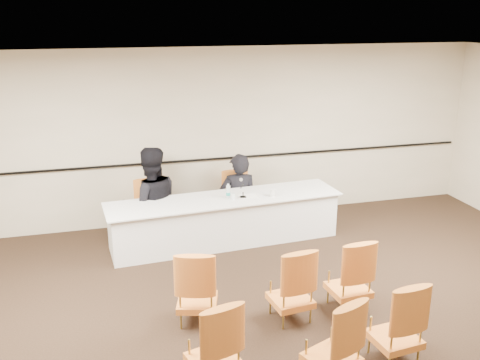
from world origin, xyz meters
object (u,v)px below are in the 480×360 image
at_px(microphone, 243,189).
at_px(aud_chair_front_right, 349,273).
at_px(panelist_second, 151,206).
at_px(aud_chair_back_mid, 333,339).
at_px(panelist_main, 239,204).
at_px(drinking_glass, 233,196).
at_px(panelist_main_chair, 239,200).
at_px(aud_chair_back_left, 213,341).
at_px(aud_chair_front_mid, 291,283).
at_px(aud_chair_back_right, 396,320).
at_px(water_bottle, 228,191).
at_px(coffee_cup, 272,193).
at_px(panelist_second_chair, 151,210).
at_px(aud_chair_front_left, 197,285).

relative_size(microphone, aud_chair_front_right, 0.30).
height_order(panelist_second, aud_chair_back_mid, panelist_second).
xyz_separation_m(panelist_main, drinking_glass, (-0.27, -0.68, 0.39)).
height_order(panelist_main_chair, aud_chair_back_left, same).
bearing_deg(aud_chair_front_mid, aud_chair_back_right, -59.39).
bearing_deg(drinking_glass, microphone, 15.16).
distance_m(water_bottle, drinking_glass, 0.13).
bearing_deg(aud_chair_back_left, panelist_main_chair, 57.01).
bearing_deg(panelist_second, water_bottle, 153.58).
relative_size(panelist_main, microphone, 6.31).
xyz_separation_m(panelist_main_chair, panelist_second, (-1.49, -0.11, 0.07)).
bearing_deg(panelist_main_chair, aud_chair_back_right, -85.18).
bearing_deg(aud_chair_back_mid, panelist_main_chair, 65.94).
bearing_deg(drinking_glass, aud_chair_back_mid, -88.15).
xyz_separation_m(panelist_second, coffee_cup, (1.86, -0.60, 0.26)).
xyz_separation_m(panelist_second_chair, microphone, (1.39, -0.53, 0.41)).
bearing_deg(coffee_cup, panelist_second_chair, 162.09).
bearing_deg(aud_chair_back_left, aud_chair_front_left, 72.74).
distance_m(coffee_cup, aud_chair_back_right, 3.33).
relative_size(microphone, aud_chair_back_right, 0.30).
bearing_deg(panelist_second, aud_chair_front_mid, 110.63).
xyz_separation_m(coffee_cup, aud_chair_back_left, (-1.67, -3.17, -0.33)).
xyz_separation_m(aud_chair_back_mid, aud_chair_back_right, (0.79, 0.15, 0.00)).
bearing_deg(water_bottle, aud_chair_front_left, -113.08).
xyz_separation_m(aud_chair_front_left, aud_chair_front_mid, (1.09, -0.24, 0.00)).
xyz_separation_m(microphone, aud_chair_front_left, (-1.15, -2.10, -0.41)).
bearing_deg(aud_chair_back_mid, microphone, 67.15).
bearing_deg(aud_chair_back_mid, aud_chair_front_left, 105.45).
relative_size(panelist_main, aud_chair_front_right, 1.87).
bearing_deg(microphone, panelist_main, 84.41).
bearing_deg(coffee_cup, aud_chair_front_right, -83.35).
bearing_deg(aud_chair_back_right, drinking_glass, 99.10).
bearing_deg(aud_chair_front_mid, panelist_second_chair, 108.32).
bearing_deg(aud_chair_front_left, drinking_glass, 80.59).
bearing_deg(aud_chair_front_mid, coffee_cup, 70.40).
bearing_deg(panelist_main, coffee_cup, 124.11).
bearing_deg(panelist_second, drinking_glass, 150.46).
distance_m(water_bottle, aud_chair_front_left, 2.37).
bearing_deg(aud_chair_back_right, panelist_main, 92.86).
height_order(drinking_glass, aud_chair_front_left, aud_chair_front_left).
bearing_deg(aud_chair_back_right, microphone, 96.11).
distance_m(aud_chair_front_left, aud_chair_back_mid, 1.79).
distance_m(drinking_glass, aud_chair_back_left, 3.38).
xyz_separation_m(aud_chair_back_left, aud_chair_back_right, (1.93, -0.13, 0.00)).
xyz_separation_m(water_bottle, aud_chair_back_left, (-0.97, -3.30, -0.38)).
height_order(water_bottle, aud_chair_front_left, water_bottle).
bearing_deg(panelist_second_chair, drinking_glass, -29.31).
height_order(aud_chair_front_right, aud_chair_back_mid, same).
relative_size(coffee_cup, aud_chair_front_mid, 0.13).
bearing_deg(water_bottle, aud_chair_back_left, -106.44).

